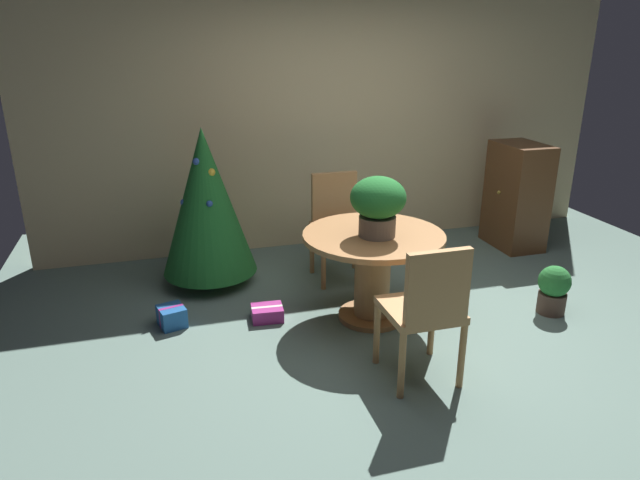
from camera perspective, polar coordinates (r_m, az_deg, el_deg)
The scene contains 11 objects.
ground_plane at distance 4.35m, azimuth 10.04°, elevation -9.42°, with size 6.60×6.60×0.00m, color slate.
back_wall_panel at distance 5.90m, azimuth 1.36°, elevation 12.06°, with size 6.00×0.10×2.60m, color beige.
round_dining_table at distance 4.36m, azimuth 5.33°, elevation -2.29°, with size 1.08×1.08×0.71m.
flower_vase at distance 4.15m, azimuth 5.83°, elevation 3.78°, with size 0.41×0.41×0.45m.
wooden_chair_near at distance 3.58m, azimuth 10.65°, elevation -6.59°, with size 0.45×0.46×0.95m.
wooden_chair_far at distance 5.12m, azimuth 1.78°, elevation 2.08°, with size 0.47×0.42×0.95m.
holiday_tree at distance 4.99m, azimuth -11.38°, elevation 3.78°, with size 0.83×0.83×1.40m.
gift_box_blue at distance 4.53m, azimuth -14.67°, elevation -7.44°, with size 0.23×0.25×0.16m.
gift_box_purple at distance 4.51m, azimuth -5.33°, elevation -7.31°, with size 0.26×0.22×0.11m.
wooden_cabinet at distance 6.21m, azimuth 19.17°, elevation 4.21°, with size 0.44×0.62×1.08m.
potted_plant at distance 4.90m, azimuth 22.42°, elevation -4.54°, with size 0.25×0.25×0.40m.
Camera 1 is at (-1.76, -3.37, 2.12)m, focal length 31.83 mm.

